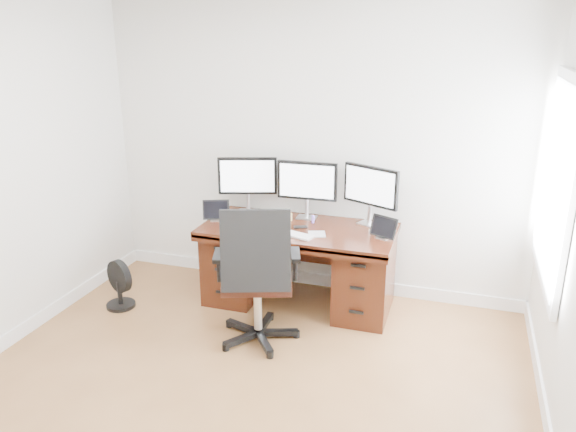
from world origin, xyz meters
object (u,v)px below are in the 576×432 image
(monitor_center, at_px, (307,183))
(keyboard, at_px, (298,235))
(desk, at_px, (299,262))
(floor_fan, at_px, (119,285))
(office_chair, at_px, (257,299))

(monitor_center, distance_m, keyboard, 0.59)
(monitor_center, relative_size, keyboard, 2.00)
(desk, relative_size, floor_fan, 3.82)
(monitor_center, bearing_deg, keyboard, -84.97)
(office_chair, bearing_deg, monitor_center, 64.35)
(office_chair, bearing_deg, floor_fan, 153.34)
(office_chair, xyz_separation_m, monitor_center, (0.11, 1.00, 0.70))
(desk, relative_size, monitor_center, 3.09)
(desk, xyz_separation_m, floor_fan, (-1.52, -0.58, -0.19))
(desk, xyz_separation_m, office_chair, (-0.11, -0.77, -0.01))
(floor_fan, bearing_deg, office_chair, 16.08)
(desk, distance_m, office_chair, 0.77)
(desk, relative_size, office_chair, 1.44)
(floor_fan, distance_m, keyboard, 1.71)
(office_chair, bearing_deg, desk, 62.35)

